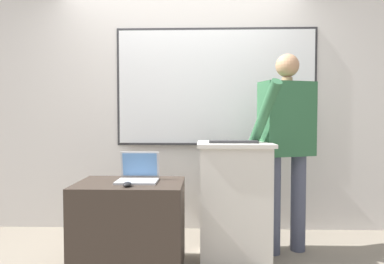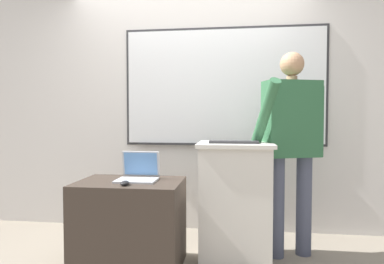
{
  "view_description": "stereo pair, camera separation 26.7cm",
  "coord_description": "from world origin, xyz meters",
  "px_view_note": "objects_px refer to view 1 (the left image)",
  "views": [
    {
      "loc": [
        0.22,
        -2.38,
        1.18
      ],
      "look_at": [
        0.14,
        0.37,
        1.07
      ],
      "focal_mm": 32.0,
      "sensor_mm": 36.0,
      "label": 1
    },
    {
      "loc": [
        0.49,
        -2.36,
        1.18
      ],
      "look_at": [
        0.14,
        0.37,
        1.07
      ],
      "focal_mm": 32.0,
      "sensor_mm": 36.0,
      "label": 2
    }
  ],
  "objects_px": {
    "side_desk": "(130,226)",
    "computer_mouse_by_laptop": "(127,184)",
    "lectern_podium": "(234,200)",
    "person_presenter": "(287,137)",
    "wireless_keyboard": "(233,142)",
    "laptop": "(138,173)"
  },
  "relations": [
    {
      "from": "side_desk",
      "to": "computer_mouse_by_laptop",
      "type": "distance_m",
      "value": 0.4
    },
    {
      "from": "side_desk",
      "to": "computer_mouse_by_laptop",
      "type": "bearing_deg",
      "value": -84.42
    },
    {
      "from": "side_desk",
      "to": "lectern_podium",
      "type": "bearing_deg",
      "value": 15.4
    },
    {
      "from": "person_presenter",
      "to": "computer_mouse_by_laptop",
      "type": "relative_size",
      "value": 17.32
    },
    {
      "from": "person_presenter",
      "to": "wireless_keyboard",
      "type": "bearing_deg",
      "value": -174.59
    },
    {
      "from": "laptop",
      "to": "wireless_keyboard",
      "type": "distance_m",
      "value": 0.8
    },
    {
      "from": "lectern_podium",
      "to": "side_desk",
      "type": "relative_size",
      "value": 1.19
    },
    {
      "from": "side_desk",
      "to": "wireless_keyboard",
      "type": "bearing_deg",
      "value": 11.34
    },
    {
      "from": "lectern_podium",
      "to": "person_presenter",
      "type": "bearing_deg",
      "value": 17.76
    },
    {
      "from": "side_desk",
      "to": "wireless_keyboard",
      "type": "xyz_separation_m",
      "value": [
        0.81,
        0.16,
        0.65
      ]
    },
    {
      "from": "lectern_podium",
      "to": "person_presenter",
      "type": "distance_m",
      "value": 0.72
    },
    {
      "from": "side_desk",
      "to": "person_presenter",
      "type": "height_order",
      "value": "person_presenter"
    },
    {
      "from": "lectern_podium",
      "to": "person_presenter",
      "type": "height_order",
      "value": "person_presenter"
    },
    {
      "from": "laptop",
      "to": "wireless_keyboard",
      "type": "height_order",
      "value": "wireless_keyboard"
    },
    {
      "from": "lectern_podium",
      "to": "person_presenter",
      "type": "relative_size",
      "value": 0.56
    },
    {
      "from": "lectern_podium",
      "to": "wireless_keyboard",
      "type": "bearing_deg",
      "value": -102.01
    },
    {
      "from": "computer_mouse_by_laptop",
      "to": "side_desk",
      "type": "bearing_deg",
      "value": 95.58
    },
    {
      "from": "person_presenter",
      "to": "side_desk",
      "type": "bearing_deg",
      "value": 177.66
    },
    {
      "from": "lectern_podium",
      "to": "wireless_keyboard",
      "type": "height_order",
      "value": "wireless_keyboard"
    },
    {
      "from": "side_desk",
      "to": "person_presenter",
      "type": "bearing_deg",
      "value": 16.26
    },
    {
      "from": "laptop",
      "to": "computer_mouse_by_laptop",
      "type": "bearing_deg",
      "value": -99.62
    },
    {
      "from": "person_presenter",
      "to": "computer_mouse_by_laptop",
      "type": "xyz_separation_m",
      "value": [
        -1.27,
        -0.55,
        -0.31
      ]
    }
  ]
}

